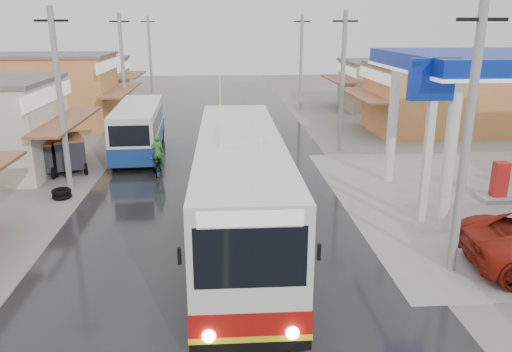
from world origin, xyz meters
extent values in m
plane|color=slate|center=(0.00, 0.00, 0.00)|extent=(120.00, 120.00, 0.00)
cube|color=black|center=(0.00, 15.00, 0.01)|extent=(12.00, 90.00, 0.02)
cube|color=#D8CC4C|center=(0.00, 15.00, 0.02)|extent=(0.15, 90.00, 0.01)
cylinder|color=white|center=(8.00, 9.00, 2.75)|extent=(0.44, 0.44, 5.50)
cylinder|color=white|center=(8.00, 3.00, 2.75)|extent=(0.44, 0.44, 5.50)
cube|color=#B21919|center=(11.80, 6.00, 0.95)|extent=(0.60, 0.45, 1.50)
cube|color=white|center=(7.20, 3.00, 3.00)|extent=(0.25, 0.25, 6.00)
cube|color=#0A2696|center=(7.20, 3.00, 5.50)|extent=(1.80, 0.30, 1.40)
cube|color=silver|center=(0.61, 2.39, 2.19)|extent=(2.78, 12.90, 3.17)
cube|color=black|center=(0.61, 2.39, 0.50)|extent=(2.80, 12.92, 0.32)
cube|color=#A6110D|center=(0.61, 2.39, 1.04)|extent=(2.82, 12.94, 0.59)
cube|color=yellow|center=(0.61, 2.39, 0.69)|extent=(2.83, 12.95, 0.15)
cube|color=black|center=(0.61, 2.92, 2.54)|extent=(2.80, 10.22, 1.07)
cube|color=black|center=(0.56, -4.00, 2.65)|extent=(2.38, 0.14, 1.40)
cube|color=black|center=(0.65, 8.78, 2.65)|extent=(2.38, 0.14, 1.18)
cube|color=white|center=(0.56, -4.00, 3.51)|extent=(2.18, 0.14, 0.38)
cube|color=silver|center=(0.61, 2.39, 3.94)|extent=(1.31, 3.23, 0.32)
cylinder|color=black|center=(-0.62, -2.11, 0.61)|extent=(0.38, 1.18, 1.18)
cylinder|color=black|center=(1.76, -2.13, 0.61)|extent=(0.38, 1.18, 1.18)
cylinder|color=black|center=(-0.56, 6.48, 0.61)|extent=(0.38, 1.18, 1.18)
cylinder|color=black|center=(1.83, 6.46, 0.61)|extent=(0.38, 1.18, 1.18)
sphere|color=#FFF2CC|center=(-0.35, -4.07, 0.83)|extent=(0.30, 0.30, 0.30)
sphere|color=#FFF2CC|center=(1.47, -4.08, 0.83)|extent=(0.30, 0.30, 0.30)
cube|color=black|center=(-0.93, -3.74, 2.60)|extent=(0.08, 0.08, 0.38)
cube|color=black|center=(2.05, -3.76, 2.60)|extent=(0.08, 0.08, 0.38)
cube|color=silver|center=(-4.69, 15.11, 1.67)|extent=(2.66, 8.60, 2.36)
cube|color=navy|center=(-4.69, 15.11, 0.87)|extent=(2.71, 8.65, 0.95)
cube|color=black|center=(-4.69, 15.11, 2.00)|extent=(2.64, 7.19, 0.85)
cube|color=black|center=(-4.49, 10.91, 2.00)|extent=(1.97, 0.21, 1.04)
cylinder|color=black|center=(-5.56, 12.04, 0.49)|extent=(0.33, 0.96, 0.95)
cylinder|color=black|center=(-3.53, 12.13, 0.49)|extent=(0.33, 0.96, 0.95)
cylinder|color=black|center=(-5.84, 18.08, 0.49)|extent=(0.33, 0.96, 0.95)
cylinder|color=black|center=(-3.81, 18.18, 0.49)|extent=(0.33, 0.96, 0.95)
imported|color=black|center=(-3.15, 10.99, 0.50)|extent=(0.70, 1.90, 0.99)
imported|color=#317727|center=(-3.15, 10.77, 1.21)|extent=(0.61, 0.41, 1.65)
cube|color=#26262D|center=(-7.77, 11.75, 1.01)|extent=(2.10, 2.50, 1.39)
cube|color=brown|center=(-7.77, 11.75, 1.76)|extent=(2.17, 2.57, 0.11)
cylinder|color=black|center=(-8.16, 10.77, 0.32)|extent=(0.42, 0.66, 0.64)
cylinder|color=black|center=(-8.74, 12.14, 0.32)|extent=(0.42, 0.66, 0.64)
cylinder|color=black|center=(-6.80, 11.11, 0.32)|extent=(0.37, 0.64, 0.64)
cube|color=#26262D|center=(-8.96, 11.31, 0.97)|extent=(1.66, 2.25, 1.33)
cube|color=brown|center=(-8.96, 11.31, 1.69)|extent=(1.72, 2.31, 0.10)
cylinder|color=black|center=(-9.55, 10.48, 0.31)|extent=(0.29, 0.64, 0.62)
cylinder|color=black|center=(-9.79, 11.90, 0.31)|extent=(0.29, 0.64, 0.62)
cylinder|color=black|center=(-8.20, 10.50, 0.31)|extent=(0.22, 0.63, 0.62)
torus|color=black|center=(-6.97, 7.60, 0.11)|extent=(0.83, 0.83, 0.21)
torus|color=black|center=(-6.97, 7.60, 0.32)|extent=(0.83, 0.83, 0.21)
camera|label=1|loc=(0.00, -13.42, 7.32)|focal=35.00mm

